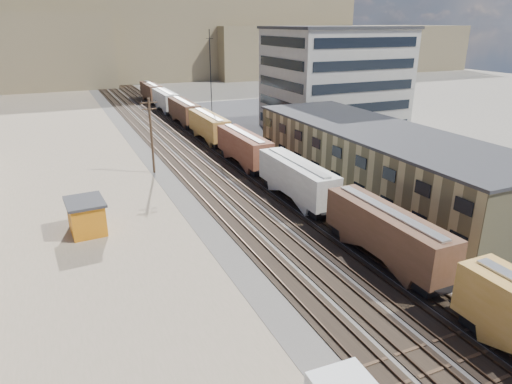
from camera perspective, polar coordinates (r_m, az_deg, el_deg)
name	(u,v)px	position (r m, az deg, el deg)	size (l,w,h in m)	color
ground	(435,343)	(32.27, 21.44, -17.15)	(300.00, 300.00, 0.00)	#6B6356
ballast_bed	(197,151)	(72.33, -7.35, 5.05)	(18.00, 200.00, 0.06)	#4C4742
dirt_yard	(64,189)	(59.97, -22.93, 0.32)	(24.00, 180.00, 0.03)	#86785C
asphalt_lot	(371,160)	(69.37, 14.22, 3.91)	(26.00, 120.00, 0.04)	#232326
rail_tracks	(194,151)	(72.16, -7.77, 5.06)	(11.40, 200.00, 0.24)	black
freight_train	(225,135)	(70.76, -3.94, 7.14)	(3.00, 119.74, 4.46)	black
warehouse	(379,159)	(56.66, 15.07, 4.02)	(12.40, 40.40, 7.25)	tan
office_tower	(334,79)	(86.91, 9.72, 13.69)	(22.60, 18.60, 18.45)	#9E998E
utility_pole_north	(151,134)	(61.54, -12.95, 7.06)	(2.20, 0.32, 10.00)	#382619
radio_mast	(211,83)	(81.76, -5.65, 13.38)	(1.20, 0.16, 18.00)	black
hills_north	(100,37)	(185.99, -18.91, 17.84)	(265.00, 80.00, 32.00)	#706543
maintenance_shed	(86,216)	(46.39, -20.44, -2.83)	(3.70, 4.65, 3.25)	#C57012
parked_car_blue	(332,132)	(83.22, 9.43, 7.43)	(2.30, 4.98, 1.38)	navy
parked_car_far	(397,140)	(79.45, 17.23, 6.18)	(1.63, 4.06, 1.38)	white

